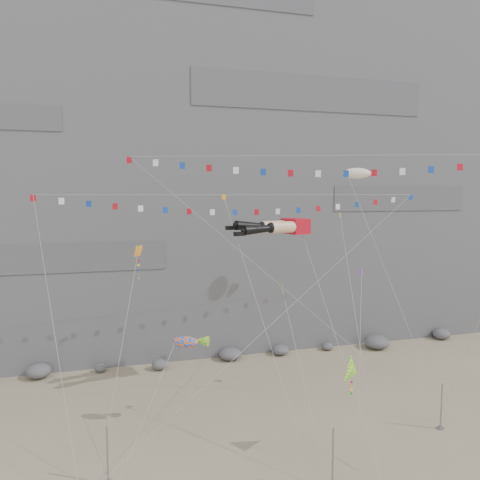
{
  "coord_description": "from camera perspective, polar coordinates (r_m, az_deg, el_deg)",
  "views": [
    {
      "loc": [
        -12.59,
        -32.48,
        18.5
      ],
      "look_at": [
        -1.08,
        9.0,
        14.29
      ],
      "focal_mm": 35.0,
      "sensor_mm": 36.0,
      "label": 1
    }
  ],
  "objects": [
    {
      "name": "blimp_windsock",
      "position": [
        49.53,
        14.04,
        7.82
      ],
      "size": [
        4.03,
        15.07,
        24.73
      ],
      "color": "beige",
      "rests_on": "ground"
    },
    {
      "name": "small_kite_b",
      "position": [
        43.43,
        14.6,
        -4.05
      ],
      "size": [
        6.81,
        11.28,
        16.78
      ],
      "color": "#6D1CA7",
      "rests_on": "ground"
    },
    {
      "name": "ground",
      "position": [
        39.44,
        5.43,
        -22.42
      ],
      "size": [
        120.0,
        120.0,
        0.0
      ],
      "primitive_type": "plane",
      "color": "gray",
      "rests_on": "ground"
    },
    {
      "name": "anchor_pole_left",
      "position": [
        33.91,
        -15.86,
        -23.93
      ],
      "size": [
        0.12,
        0.12,
        3.82
      ],
      "primitive_type": "cylinder",
      "color": "gray",
      "rests_on": "ground"
    },
    {
      "name": "talus_boulders",
      "position": [
        54.1,
        -1.2,
        -13.74
      ],
      "size": [
        60.0,
        3.0,
        1.2
      ],
      "primitive_type": null,
      "color": "#5D5D62",
      "rests_on": "ground"
    },
    {
      "name": "flag_banner_lower",
      "position": [
        39.11,
        11.21,
        10.05
      ],
      "size": [
        31.63,
        11.35,
        23.99
      ],
      "color": "#B50B1A",
      "rests_on": "ground"
    },
    {
      "name": "small_kite_a",
      "position": [
        42.56,
        -1.73,
        4.43
      ],
      "size": [
        2.61,
        16.47,
        24.25
      ],
      "color": "orange",
      "rests_on": "ground"
    },
    {
      "name": "cliff",
      "position": [
        66.02,
        -4.53,
        11.21
      ],
      "size": [
        80.0,
        28.0,
        50.0
      ],
      "primitive_type": "cube",
      "color": "slate",
      "rests_on": "ground"
    },
    {
      "name": "small_kite_c",
      "position": [
        36.67,
        5.13,
        -5.9
      ],
      "size": [
        1.13,
        9.37,
        14.3
      ],
      "color": "#1B9717",
      "rests_on": "ground"
    },
    {
      "name": "anchor_pole_center",
      "position": [
        32.6,
        11.24,
        -24.82
      ],
      "size": [
        0.12,
        0.12,
        4.11
      ],
      "primitive_type": "cylinder",
      "color": "gray",
      "rests_on": "ground"
    },
    {
      "name": "anchor_pole_right",
      "position": [
        42.19,
        23.34,
        -18.11
      ],
      "size": [
        0.12,
        0.12,
        3.73
      ],
      "primitive_type": "cylinder",
      "color": "gray",
      "rests_on": "ground"
    },
    {
      "name": "legs_kite",
      "position": [
        42.1,
        4.46,
        1.59
      ],
      "size": [
        8.05,
        17.71,
        22.5
      ],
      "rotation": [
        0.0,
        0.0,
        0.27
      ],
      "color": "#B50B1A",
      "rests_on": "ground"
    },
    {
      "name": "small_kite_d",
      "position": [
        46.03,
        12.18,
        2.52
      ],
      "size": [
        5.77,
        16.71,
        23.55
      ],
      "color": "#FFEF15",
      "rests_on": "ground"
    },
    {
      "name": "fish_windsock",
      "position": [
        37.44,
        -6.67,
        -12.3
      ],
      "size": [
        7.38,
        7.94,
        11.17
      ],
      "color": "#F15C0C",
      "rests_on": "ground"
    },
    {
      "name": "flag_banner_upper",
      "position": [
        44.79,
        0.7,
        5.51
      ],
      "size": [
        37.42,
        15.74,
        27.9
      ],
      "color": "#B50B1A",
      "rests_on": "ground"
    },
    {
      "name": "delta_kite",
      "position": [
        34.23,
        13.5,
        -15.26
      ],
      "size": [
        2.03,
        4.96,
        8.09
      ],
      "color": "#F5F00C",
      "rests_on": "ground"
    },
    {
      "name": "harlequin_kite",
      "position": [
        35.07,
        -12.33,
        -1.45
      ],
      "size": [
        4.09,
        6.75,
        15.78
      ],
      "color": "red",
      "rests_on": "ground"
    }
  ]
}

